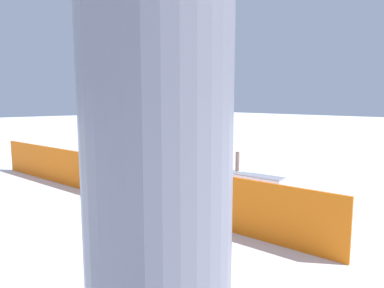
# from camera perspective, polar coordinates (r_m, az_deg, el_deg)

# --- Properties ---
(ground_plane) EXTENTS (120.00, 120.00, 0.00)m
(ground_plane) POSITION_cam_1_polar(r_m,az_deg,el_deg) (12.89, 0.62, -6.20)
(ground_plane) COLOR white
(grind_box) EXTENTS (6.97, 1.68, 0.57)m
(grind_box) POSITION_cam_1_polar(r_m,az_deg,el_deg) (12.83, 0.62, -5.07)
(grind_box) COLOR white
(grind_box) RESTS_ON ground_plane
(snowboarder) EXTENTS (1.38, 0.94, 1.42)m
(snowboarder) POSITION_cam_1_polar(r_m,az_deg,el_deg) (11.79, 6.05, -0.85)
(snowboarder) COLOR silver
(snowboarder) RESTS_ON grind_box
(safety_fence) EXTENTS (13.63, 2.33, 1.30)m
(safety_fence) POSITION_cam_1_polar(r_m,az_deg,el_deg) (10.75, -13.41, -5.59)
(safety_fence) COLOR orange
(safety_fence) RESTS_ON ground_plane
(trail_marker) EXTENTS (0.40, 0.10, 1.76)m
(trail_marker) POSITION_cam_1_polar(r_m,az_deg,el_deg) (16.44, -9.46, -0.00)
(trail_marker) COLOR #262628
(trail_marker) RESTS_ON ground_plane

